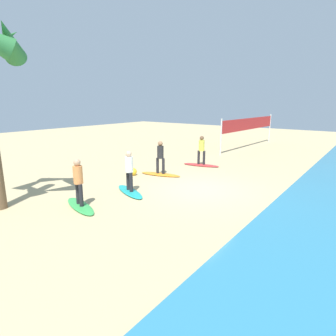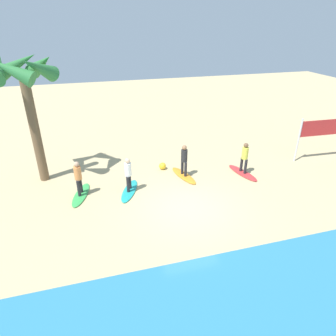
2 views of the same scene
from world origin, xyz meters
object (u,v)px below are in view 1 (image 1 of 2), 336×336
surfboard_teal (130,192)px  volleyball_net (249,125)px  surfer_teal (129,168)px  surfer_orange (160,155)px  surfer_green (78,179)px  beach_ball (133,172)px  surfboard_red (201,165)px  surfboard_green (80,206)px  surfboard_orange (160,174)px  surfer_red (202,148)px

surfboard_teal → volleyball_net: bearing=115.3°
surfboard_teal → surfer_teal: (0.00, 0.00, 0.99)m
surfer_orange → surfer_green: size_ratio=1.00×
volleyball_net → beach_ball: volleyball_net is taller
surfer_orange → surfer_green: bearing=5.4°
surfboard_red → surfboard_teal: 6.04m
surfboard_teal → surfer_green: (2.21, -0.25, 0.99)m
surfboard_green → surfboard_teal: bearing=100.2°
volleyball_net → surfer_teal: bearing=2.2°
surfer_green → volleyball_net: volleyball_net is taller
surfer_orange → surfer_teal: size_ratio=1.00×
surfboard_orange → surfboard_green: (5.17, 0.49, 0.00)m
surfboard_teal → surfboard_green: 2.23m
surfboard_teal → surfboard_green: same height
surfer_red → beach_ball: (3.94, -1.64, -0.85)m
surfer_teal → surfboard_green: surfer_teal is taller
surfer_green → beach_ball: surfer_green is taller
surfer_red → surfboard_teal: 6.12m
surfer_teal → beach_ball: 2.92m
surfer_green → surfer_teal: bearing=173.5°
surfboard_green → surfer_green: (0.00, -0.00, 0.99)m
surfboard_teal → surfboard_orange: bearing=127.3°
surfer_teal → beach_ball: (-2.10, -1.83, -0.85)m
surfboard_teal → surfer_green: 2.44m
surfboard_red → surfboard_orange: 3.14m
surfer_orange → surfboard_orange: bearing=0.0°
surfboard_orange → surfer_green: 5.28m
surfer_red → surfer_teal: size_ratio=1.00×
surfboard_red → beach_ball: beach_ball is taller
surfer_red → beach_ball: 4.35m
surfboard_red → surfboard_teal: same height
surfer_orange → beach_ball: size_ratio=4.34×
surfboard_green → volleyball_net: (-16.35, -0.30, 1.74)m
surfer_green → beach_ball: size_ratio=4.34×
surfer_orange → surfboard_green: 5.28m
surfer_red → surfboard_green: bearing=-0.4°
beach_ball → surfboard_teal: bearing=41.0°
surfer_green → volleyball_net: bearing=-179.0°
surfboard_red → surfboard_orange: same height
surfer_red → surfer_orange: (3.09, -0.55, 0.00)m
surfboard_red → surfboard_orange: size_ratio=1.00×
surfer_red → surfer_orange: bearing=-10.2°
surfboard_orange → surfboard_green: same height
surfer_orange → surfboard_green: surfer_orange is taller
surfboard_red → surfboard_green: bearing=-103.1°
surfer_red → surfboard_teal: surfer_red is taller
surfboard_green → surfer_green: bearing=-163.2°
surfer_orange → surfboard_teal: (2.95, 0.75, -0.99)m
surfboard_teal → surfboard_red: bearing=114.9°
surfboard_teal → beach_ball: beach_ball is taller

